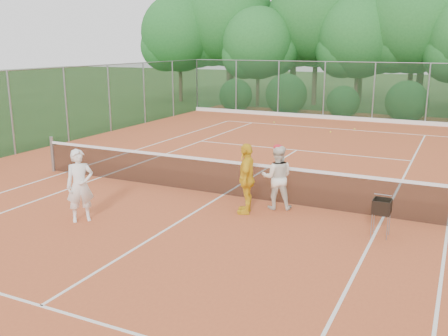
# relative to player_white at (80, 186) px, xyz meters

# --- Properties ---
(ground) EXTENTS (120.00, 120.00, 0.00)m
(ground) POSITION_rel_player_white_xyz_m (2.02, 3.15, -0.85)
(ground) COLOR #28491A
(ground) RESTS_ON ground
(clay_court) EXTENTS (18.00, 36.00, 0.02)m
(clay_court) POSITION_rel_player_white_xyz_m (2.02, 3.15, -0.84)
(clay_court) COLOR #BC542B
(clay_court) RESTS_ON ground
(tennis_net) EXTENTS (11.97, 0.10, 1.10)m
(tennis_net) POSITION_rel_player_white_xyz_m (2.02, 3.15, -0.31)
(tennis_net) COLOR gray
(tennis_net) RESTS_ON clay_court
(player_white) EXTENTS (0.70, 0.71, 1.65)m
(player_white) POSITION_rel_player_white_xyz_m (0.00, 0.00, 0.00)
(player_white) COLOR white
(player_white) RESTS_ON clay_court
(player_center_grp) EXTENTS (0.92, 0.82, 1.59)m
(player_center_grp) POSITION_rel_player_white_xyz_m (3.66, 2.75, -0.04)
(player_center_grp) COLOR white
(player_center_grp) RESTS_ON clay_court
(player_yellow) EXTENTS (0.66, 1.06, 1.68)m
(player_yellow) POSITION_rel_player_white_xyz_m (3.13, 2.14, 0.01)
(player_yellow) COLOR yellow
(player_yellow) RESTS_ON clay_court
(ball_hopper) EXTENTS (0.35, 0.35, 0.81)m
(ball_hopper) POSITION_rel_player_white_xyz_m (6.24, 1.96, -0.19)
(ball_hopper) COLOR gray
(ball_hopper) RESTS_ON clay_court
(stray_ball_a) EXTENTS (0.07, 0.07, 0.07)m
(stray_ball_a) POSITION_rel_player_white_xyz_m (-1.08, 15.50, -0.79)
(stray_ball_a) COLOR #BFD230
(stray_ball_a) RESTS_ON clay_court
(stray_ball_b) EXTENTS (0.07, 0.07, 0.07)m
(stray_ball_b) POSITION_rel_player_white_xyz_m (3.04, 15.17, -0.79)
(stray_ball_b) COLOR #DAE735
(stray_ball_b) RESTS_ON clay_court
(stray_ball_c) EXTENTS (0.07, 0.07, 0.07)m
(stray_ball_c) POSITION_rel_player_white_xyz_m (2.22, 13.90, -0.79)
(stray_ball_c) COLOR yellow
(stray_ball_c) RESTS_ON clay_court
(court_markings) EXTENTS (11.03, 23.83, 0.01)m
(court_markings) POSITION_rel_player_white_xyz_m (2.02, 3.15, -0.82)
(court_markings) COLOR white
(court_markings) RESTS_ON clay_court
(fence_back) EXTENTS (18.07, 0.07, 3.00)m
(fence_back) POSITION_rel_player_white_xyz_m (2.02, 18.15, 0.67)
(fence_back) COLOR #19381E
(fence_back) RESTS_ON clay_court
(tropical_treeline) EXTENTS (32.10, 8.49, 15.03)m
(tropical_treeline) POSITION_rel_player_white_xyz_m (3.45, 23.37, 4.27)
(tropical_treeline) COLOR brown
(tropical_treeline) RESTS_ON ground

